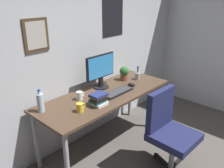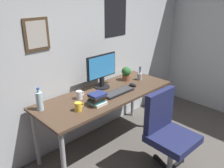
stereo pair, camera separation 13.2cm
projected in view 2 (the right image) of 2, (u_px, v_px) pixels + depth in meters
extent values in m
cube|color=silver|center=(77.00, 45.00, 2.88)|extent=(4.40, 0.08, 2.60)
cube|color=#4C3823|center=(36.00, 34.00, 2.42)|extent=(0.28, 0.02, 0.34)
cube|color=beige|center=(37.00, 35.00, 2.42)|extent=(0.22, 0.00, 0.28)
cube|color=black|center=(116.00, 15.00, 3.14)|extent=(0.40, 0.01, 0.56)
cube|color=#4C3828|center=(106.00, 94.00, 2.87)|extent=(1.80, 0.68, 0.03)
cylinder|color=#9EA0A5|center=(64.00, 163.00, 2.28)|extent=(0.05, 0.05, 0.72)
cylinder|color=#9EA0A5|center=(162.00, 107.00, 3.37)|extent=(0.05, 0.05, 0.72)
cylinder|color=#9EA0A5|center=(36.00, 139.00, 2.65)|extent=(0.05, 0.05, 0.72)
cylinder|color=#9EA0A5|center=(133.00, 95.00, 3.74)|extent=(0.05, 0.05, 0.72)
cube|color=#1E234C|center=(173.00, 139.00, 2.48)|extent=(0.48, 0.48, 0.08)
cube|color=#1E234C|center=(159.00, 110.00, 2.51)|extent=(0.42, 0.08, 0.45)
cylinder|color=#9EA0A5|center=(171.00, 158.00, 2.57)|extent=(0.06, 0.06, 0.42)
cube|color=black|center=(176.00, 165.00, 2.72)|extent=(0.28, 0.05, 0.03)
cylinder|color=black|center=(183.00, 160.00, 2.82)|extent=(0.04, 0.04, 0.04)
cube|color=black|center=(162.00, 163.00, 2.75)|extent=(0.13, 0.28, 0.03)
cylinder|color=black|center=(155.00, 157.00, 2.88)|extent=(0.04, 0.04, 0.04)
cylinder|color=black|center=(102.00, 87.00, 3.04)|extent=(0.20, 0.20, 0.01)
cube|color=black|center=(102.00, 82.00, 3.02)|extent=(0.05, 0.04, 0.12)
cube|color=black|center=(101.00, 66.00, 2.94)|extent=(0.46, 0.02, 0.30)
cube|color=#338CD8|center=(102.00, 66.00, 2.93)|extent=(0.43, 0.00, 0.27)
cube|color=black|center=(118.00, 92.00, 2.86)|extent=(0.43, 0.15, 0.02)
cube|color=#38383A|center=(118.00, 91.00, 2.86)|extent=(0.41, 0.13, 0.00)
ellipsoid|color=black|center=(133.00, 85.00, 3.07)|extent=(0.06, 0.11, 0.04)
cylinder|color=silver|center=(40.00, 101.00, 2.43)|extent=(0.07, 0.07, 0.20)
cylinder|color=silver|center=(38.00, 91.00, 2.38)|extent=(0.03, 0.03, 0.04)
cylinder|color=#2659B2|center=(38.00, 88.00, 2.37)|extent=(0.03, 0.03, 0.01)
cylinder|color=white|center=(79.00, 95.00, 2.69)|extent=(0.07, 0.07, 0.10)
torus|color=white|center=(82.00, 93.00, 2.72)|extent=(0.05, 0.01, 0.05)
cylinder|color=yellow|center=(78.00, 107.00, 2.43)|extent=(0.07, 0.07, 0.10)
torus|color=yellow|center=(82.00, 105.00, 2.46)|extent=(0.05, 0.01, 0.05)
cylinder|color=brown|center=(126.00, 78.00, 3.27)|extent=(0.11, 0.11, 0.07)
sphere|color=#2D6B33|center=(126.00, 71.00, 3.23)|extent=(0.13, 0.13, 0.13)
ellipsoid|color=#287A38|center=(123.00, 71.00, 3.23)|extent=(0.07, 0.08, 0.02)
ellipsoid|color=#287A38|center=(126.00, 70.00, 3.27)|extent=(0.07, 0.08, 0.02)
ellipsoid|color=#287A38|center=(127.00, 72.00, 3.20)|extent=(0.08, 0.07, 0.02)
cylinder|color=#9EA0A5|center=(140.00, 77.00, 3.28)|extent=(0.07, 0.07, 0.09)
cylinder|color=#263FBF|center=(140.00, 72.00, 3.24)|extent=(0.01, 0.01, 0.13)
cylinder|color=red|center=(139.00, 71.00, 3.25)|extent=(0.01, 0.01, 0.13)
cylinder|color=black|center=(140.00, 71.00, 3.25)|extent=(0.01, 0.01, 0.13)
cylinder|color=#9EA0A5|center=(140.00, 71.00, 3.25)|extent=(0.01, 0.03, 0.14)
cylinder|color=#9EA0A5|center=(140.00, 71.00, 3.24)|extent=(0.01, 0.02, 0.14)
cube|color=silver|center=(98.00, 103.00, 2.58)|extent=(0.15, 0.14, 0.03)
cube|color=#26727A|center=(96.00, 101.00, 2.56)|extent=(0.16, 0.14, 0.02)
cube|color=black|center=(97.00, 99.00, 2.54)|extent=(0.16, 0.11, 0.03)
cube|color=gold|center=(97.00, 96.00, 2.56)|extent=(0.16, 0.14, 0.02)
cube|color=navy|center=(97.00, 95.00, 2.54)|extent=(0.18, 0.14, 0.03)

